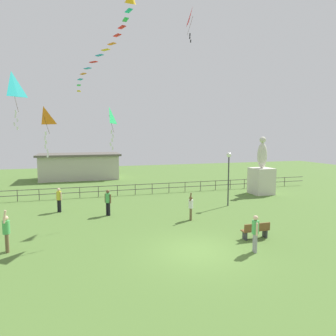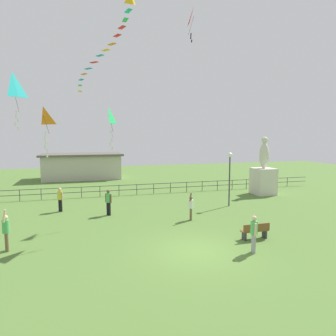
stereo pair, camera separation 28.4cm
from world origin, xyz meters
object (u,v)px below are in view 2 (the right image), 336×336
person_0 (6,230)px  streamer_kite (123,12)px  park_bench (255,231)px  person_4 (60,198)px  kite_2 (13,88)px  lamppost (230,167)px  kite_1 (44,119)px  kite_3 (194,17)px  statue_monument (263,176)px  person_1 (191,206)px  person_2 (254,232)px  person_3 (108,201)px  kite_0 (109,117)px

person_0 → streamer_kite: (5.81, 2.08, 10.95)m
park_bench → person_4: 13.33m
park_bench → kite_2: size_ratio=0.48×
lamppost → person_4: 12.49m
lamppost → kite_2: kite_2 is taller
park_bench → kite_1: bearing=164.8°
park_bench → kite_3: 15.83m
statue_monument → kite_2: (-19.35, -4.85, 6.31)m
person_4 → streamer_kite: size_ratio=0.24×
person_0 → kite_1: 5.51m
lamppost → park_bench: 7.72m
person_1 → kite_1: (-8.24, -1.41, 5.25)m
person_2 → streamer_kite: streamer_kite is taller
park_bench → kite_1: (-10.23, 2.78, 5.69)m
person_0 → person_3: person_0 is taller
person_1 → kite_0: 7.48m
person_0 → kite_3: bearing=29.3°
kite_2 → kite_3: kite_3 is taller
person_3 → person_4: size_ratio=1.02×
lamppost → kite_1: 13.43m
person_2 → kite_2: size_ratio=0.55×
person_2 → kite_1: 11.38m
lamppost → kite_0: kite_0 is taller
kite_1 → kite_2: size_ratio=0.79×
kite_3 → kite_2: bearing=-166.6°
statue_monument → person_0: size_ratio=2.60×
kite_0 → kite_2: (-5.01, 2.32, 1.65)m
kite_0 → kite_2: 5.76m
person_2 → person_4: person_2 is taller
streamer_kite → person_0: bearing=-160.3°
person_2 → kite_0: (-5.99, 4.69, 5.32)m
kite_3 → person_3: bearing=-167.4°
person_3 → person_4: bearing=149.1°
kite_1 → kite_3: 13.73m
person_1 → kite_3: bearing=68.2°
kite_1 → kite_3: bearing=29.1°
park_bench → statue_monument: bearing=54.7°
lamppost → park_bench: size_ratio=2.71×
kite_0 → park_bench: bearing=-24.2°
park_bench → lamppost: bearing=73.0°
person_0 → streamer_kite: bearing=19.7°
kite_0 → streamer_kite: streamer_kite is taller
statue_monument → person_4: (-17.37, -1.60, -0.66)m
person_2 → streamer_kite: bearing=133.4°
person_4 → streamer_kite: 12.64m
person_3 → kite_1: (-3.35, -4.03, 5.15)m
person_1 → kite_1: bearing=-170.3°
lamppost → person_1: (-4.11, -2.78, -2.10)m
kite_1 → person_2: bearing=-25.2°
person_0 → person_4: size_ratio=1.18×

